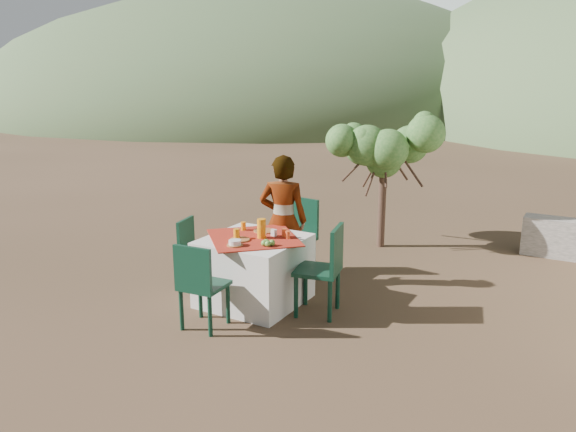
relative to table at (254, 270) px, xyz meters
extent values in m
plane|color=#3A2B1A|center=(0.05, 0.11, -0.38)|extent=(160.00, 160.00, 0.00)
cube|color=white|center=(0.00, 0.00, 0.00)|extent=(1.02, 1.02, 0.75)
cube|color=#AA2A18|center=(0.00, 0.00, 0.38)|extent=(1.30, 1.30, 0.01)
cylinder|color=black|center=(-0.24, 0.81, -0.14)|extent=(0.05, 0.05, 0.49)
cylinder|color=black|center=(0.13, 0.77, -0.14)|extent=(0.05, 0.05, 0.49)
cylinder|color=black|center=(-0.20, 1.17, -0.14)|extent=(0.05, 0.05, 0.49)
cylinder|color=black|center=(0.17, 1.13, -0.14)|extent=(0.05, 0.05, 0.49)
cube|color=black|center=(-0.04, 0.97, 0.11)|extent=(0.50, 0.50, 0.04)
cube|color=black|center=(-0.01, 1.17, 0.37)|extent=(0.46, 0.10, 0.48)
cylinder|color=black|center=(0.08, -0.61, -0.16)|extent=(0.04, 0.04, 0.45)
cylinder|color=black|center=(-0.26, -0.64, -0.16)|extent=(0.04, 0.04, 0.45)
cylinder|color=black|center=(0.10, -0.95, -0.16)|extent=(0.04, 0.04, 0.45)
cylinder|color=black|center=(-0.23, -0.98, -0.16)|extent=(0.04, 0.04, 0.45)
cube|color=black|center=(-0.08, -0.79, 0.07)|extent=(0.45, 0.45, 0.04)
cube|color=black|center=(-0.06, -0.98, 0.31)|extent=(0.42, 0.07, 0.44)
cylinder|color=black|center=(-0.64, -0.05, -0.17)|extent=(0.04, 0.04, 0.41)
cylinder|color=black|center=(-0.71, 0.25, -0.17)|extent=(0.04, 0.04, 0.41)
cylinder|color=black|center=(-0.95, -0.12, -0.17)|extent=(0.04, 0.04, 0.41)
cylinder|color=black|center=(-1.01, 0.19, -0.17)|extent=(0.04, 0.04, 0.41)
cube|color=black|center=(-0.83, 0.07, 0.03)|extent=(0.46, 0.46, 0.04)
cube|color=black|center=(-1.00, 0.03, 0.25)|extent=(0.12, 0.38, 0.40)
cylinder|color=black|center=(0.54, 0.22, -0.14)|extent=(0.05, 0.05, 0.48)
cylinder|color=black|center=(0.62, -0.14, -0.14)|extent=(0.05, 0.05, 0.48)
cylinder|color=black|center=(0.90, 0.29, -0.14)|extent=(0.05, 0.05, 0.48)
cylinder|color=black|center=(0.97, -0.06, -0.14)|extent=(0.05, 0.05, 0.48)
cube|color=black|center=(0.76, 0.08, 0.10)|extent=(0.54, 0.54, 0.04)
cube|color=black|center=(0.96, 0.12, 0.36)|extent=(0.14, 0.45, 0.47)
imported|color=#8C6651|center=(-0.02, 0.68, 0.42)|extent=(0.68, 0.55, 1.59)
cylinder|color=#4C3126|center=(0.47, 2.73, 0.28)|extent=(0.11, 0.11, 1.31)
sphere|color=#295C22|center=(0.47, 2.73, 0.93)|extent=(0.56, 0.56, 0.56)
sphere|color=#295C22|center=(0.99, 2.73, 1.07)|extent=(0.52, 0.52, 0.52)
sphere|color=#295C22|center=(0.00, 2.82, 1.02)|extent=(0.49, 0.49, 0.49)
sphere|color=#295C22|center=(0.56, 3.25, 1.12)|extent=(0.51, 0.51, 0.51)
sphere|color=#295C22|center=(0.52, 2.26, 0.98)|extent=(0.45, 0.45, 0.45)
ellipsoid|color=#3C5530|center=(-17.95, 30.11, -0.38)|extent=(40.00, 40.00, 16.00)
ellipsoid|color=gray|center=(-3.95, 52.11, -0.38)|extent=(60.00, 60.00, 24.00)
cylinder|color=brown|center=(-0.03, 0.26, 0.39)|extent=(0.24, 0.24, 0.01)
cylinder|color=brown|center=(-0.07, -0.17, 0.39)|extent=(0.22, 0.22, 0.01)
cylinder|color=orange|center=(-0.26, 0.19, 0.43)|extent=(0.06, 0.06, 0.10)
cylinder|color=orange|center=(-0.13, -0.14, 0.44)|extent=(0.07, 0.07, 0.11)
cylinder|color=orange|center=(0.09, 0.02, 0.49)|extent=(0.10, 0.10, 0.21)
cylinder|color=brown|center=(0.00, -0.36, 0.39)|extent=(0.18, 0.18, 0.01)
cylinder|color=white|center=(0.00, -0.36, 0.42)|extent=(0.13, 0.13, 0.05)
cylinder|color=#DA5826|center=(0.35, 0.15, 0.42)|extent=(0.05, 0.05, 0.08)
cylinder|color=#DA5826|center=(0.28, 0.19, 0.43)|extent=(0.06, 0.06, 0.09)
cube|color=white|center=(0.17, 0.15, 0.42)|extent=(0.06, 0.04, 0.08)
sphere|color=#609837|center=(0.28, -0.18, 0.41)|extent=(0.06, 0.06, 0.06)
sphere|color=#609837|center=(0.34, -0.17, 0.41)|extent=(0.06, 0.06, 0.06)
sphere|color=#609837|center=(0.32, -0.22, 0.41)|extent=(0.06, 0.06, 0.06)
sphere|color=#609837|center=(0.28, -0.22, 0.41)|extent=(0.06, 0.06, 0.06)
camera|label=1|loc=(3.29, -4.96, 2.12)|focal=35.00mm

